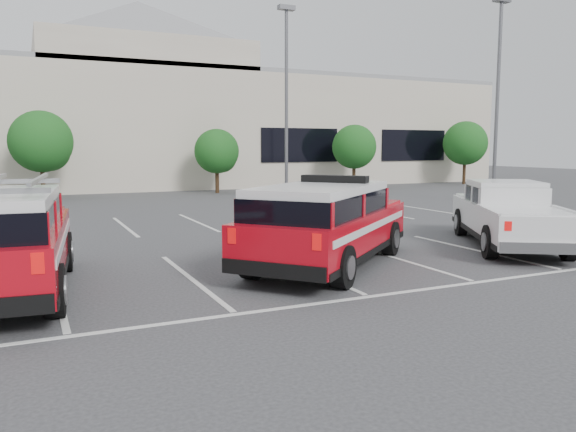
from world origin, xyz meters
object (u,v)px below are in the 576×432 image
light_pole_mid (286,103)px  white_pickup (508,221)px  tree_mid_right (218,153)px  convention_building (113,122)px  tree_far_right (466,145)px  fire_chief_suv (327,230)px  light_pole_right (497,101)px  tree_mid_left (43,144)px  tree_right (355,148)px

light_pole_mid → white_pickup: size_ratio=1.63×
tree_mid_right → convention_building: bearing=116.6°
tree_far_right → tree_mid_right: bearing=-180.0°
fire_chief_suv → light_pole_right: bearing=82.5°
tree_mid_left → white_pickup: bearing=-62.0°
tree_right → white_pickup: bearing=-110.9°
tree_far_right → light_pole_mid: bearing=-161.5°
convention_building → white_pickup: 32.60m
light_pole_mid → white_pickup: bearing=-91.0°
tree_mid_right → white_pickup: 22.00m
tree_mid_left → tree_mid_right: size_ratio=1.21×
tree_mid_right → tree_right: (10.00, 0.00, 0.27)m
tree_mid_left → convention_building: bearing=62.6°
tree_far_right → white_pickup: tree_far_right is taller
convention_building → tree_far_right: convention_building is taller
convention_building → light_pole_right: (15.82, -21.86, 0.47)m
white_pickup → tree_mid_left: bearing=149.5°
tree_far_right → convention_building: bearing=158.5°
tree_right → light_pole_right: light_pole_right is taller
white_pickup → light_pole_mid: bearing=120.5°
light_pole_mid → light_pole_right: size_ratio=1.00×
convention_building → tree_mid_right: bearing=-63.4°
tree_far_right → light_pole_mid: (-18.09, -6.05, 2.14)m
light_pole_right → tree_far_right: bearing=53.0°
fire_chief_suv → white_pickup: size_ratio=0.98×
tree_right → tree_far_right: size_ratio=0.91×
light_pole_mid → white_pickup: 16.44m
light_pole_right → white_pickup: bearing=-133.3°
convention_building → tree_far_right: bearing=-21.5°
tree_mid_left → tree_right: (20.00, -0.00, -0.27)m
white_pickup → convention_building: bearing=133.2°
white_pickup → tree_right: bearing=100.6°
tree_mid_right → tree_far_right: tree_far_right is taller
tree_mid_right → light_pole_mid: size_ratio=0.39×
tree_far_right → white_pickup: bearing=-130.0°
convention_building → tree_far_right: 26.83m
fire_chief_suv → tree_mid_left: bearing=153.2°
light_pole_mid → light_pole_right: bearing=-33.7°
light_pole_right → convention_building: bearing=125.9°
tree_far_right → fire_chief_suv: size_ratio=0.79×
fire_chief_suv → white_pickup: bearing=51.7°
tree_far_right → light_pole_right: bearing=-127.0°
convention_building → light_pole_right: bearing=-54.1°
white_pickup → tree_mid_right: bearing=125.8°
white_pickup → tree_far_right: bearing=81.5°
light_pole_mid → fire_chief_suv: bearing=-111.7°
tree_mid_right → fire_chief_suv: (-4.50, -22.13, -1.62)m
tree_mid_right → fire_chief_suv: size_ratio=0.65×
tree_far_right → fire_chief_suv: bearing=-137.9°
tree_mid_left → white_pickup: tree_mid_left is taller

